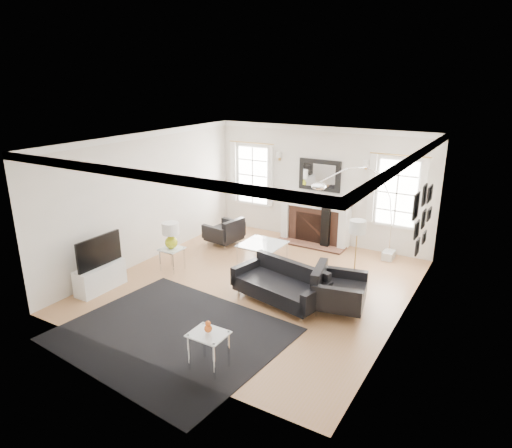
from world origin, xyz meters
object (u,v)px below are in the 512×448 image
Objects in this scene: fireplace at (315,221)px; arc_floor_lamp at (356,210)px; armchair_left at (226,232)px; sofa at (282,285)px; armchair_right at (336,291)px; gourd_lamp at (171,234)px; coffee_table at (262,245)px.

arc_floor_lamp reaches higher than fireplace.
armchair_left is 0.41× the size of arc_floor_lamp.
fireplace reaches higher than sofa.
fireplace is 0.77× the size of arc_floor_lamp.
armchair_right is 0.50× the size of arc_floor_lamp.
gourd_lamp is (-3.60, -0.11, 0.44)m from armchair_right.
sofa is 2.06× the size of armchair_left.
fireplace is 1.88× the size of armchair_left.
coffee_table is (1.27, -0.42, 0.06)m from armchair_left.
sofa is 1.68× the size of armchair_right.
coffee_table is at bearing -151.25° from arc_floor_lamp.
coffee_table is 2.02m from gourd_lamp.
coffee_table is 0.40× the size of arc_floor_lamp.
sofa is at bearing -76.82° from fireplace.
armchair_left is 1.60× the size of gourd_lamp.
armchair_right reaches higher than sofa.
fireplace is 1.91× the size of coffee_table.
armchair_left is at bearing -169.92° from arc_floor_lamp.
arc_floor_lamp is (1.22, -0.69, 0.65)m from fireplace.
coffee_table is (-0.52, -1.65, -0.18)m from fireplace.
fireplace is 1.54× the size of armchair_right.
arc_floor_lamp reaches higher than gourd_lamp.
sofa is at bearing -101.44° from arc_floor_lamp.
fireplace is at bearing 58.21° from gourd_lamp.
arc_floor_lamp is at bearing 78.56° from sofa.
sofa reaches higher than coffee_table.
armchair_left is 0.82× the size of armchair_right.
arc_floor_lamp is at bearing 10.08° from armchair_left.
armchair_left is 3.90m from armchair_right.
sofa is at bearing -36.94° from armchair_left.
armchair_left is 1.01× the size of coffee_table.
fireplace is 1.74m from coffee_table.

